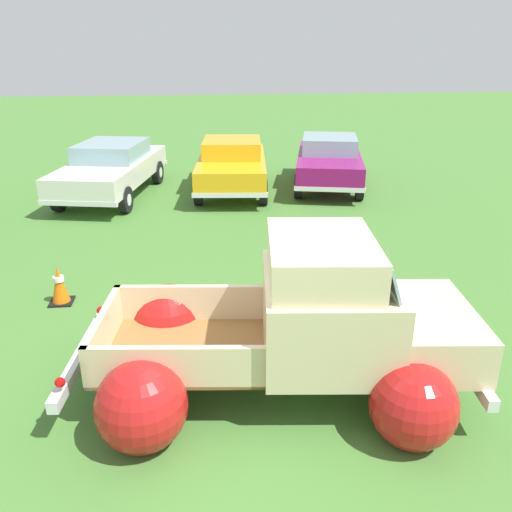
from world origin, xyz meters
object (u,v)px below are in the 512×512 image
object	(u,v)px
show_car_0	(111,167)
lane_cone_0	(289,287)
show_car_2	(329,160)
show_car_1	(232,164)
vintage_pickup_truck	(304,333)
lane_cone_1	(59,285)

from	to	relation	value
show_car_0	lane_cone_0	xyz separation A→B (m)	(3.72, -6.99, -0.47)
show_car_2	lane_cone_0	world-z (taller)	show_car_2
show_car_1	lane_cone_0	size ratio (longest dim) A/B	6.84
show_car_2	lane_cone_0	bearing A→B (deg)	-5.41
vintage_pickup_truck	show_car_1	world-z (taller)	vintage_pickup_truck
lane_cone_1	show_car_1	bearing A→B (deg)	64.20
vintage_pickup_truck	show_car_0	xyz separation A→B (m)	(-3.51, 9.18, 0.03)
show_car_2	show_car_1	bearing A→B (deg)	-72.79
show_car_0	lane_cone_0	bearing A→B (deg)	39.47
show_car_0	lane_cone_1	distance (m)	6.55
vintage_pickup_truck	lane_cone_1	xyz separation A→B (m)	(-3.43, 2.64, -0.45)
show_car_1	lane_cone_0	world-z (taller)	show_car_1
show_car_1	lane_cone_0	distance (m)	7.13
lane_cone_1	show_car_2	bearing A→B (deg)	48.77
show_car_1	show_car_0	bearing A→B (deg)	-82.78
vintage_pickup_truck	show_car_2	bearing A→B (deg)	80.60
lane_cone_1	vintage_pickup_truck	bearing A→B (deg)	-37.58
lane_cone_0	lane_cone_1	xyz separation A→B (m)	(-3.64, 0.46, 0.00)
show_car_1	show_car_2	xyz separation A→B (m)	(2.81, 0.23, -0.00)
show_car_0	show_car_1	xyz separation A→B (m)	(3.28, 0.10, -0.00)
vintage_pickup_truck	show_car_2	size ratio (longest dim) A/B	1.08
show_car_1	lane_cone_1	distance (m)	7.39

